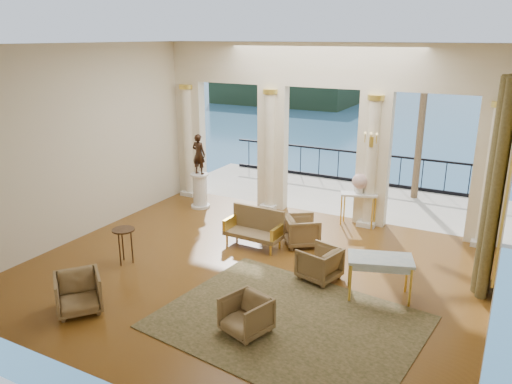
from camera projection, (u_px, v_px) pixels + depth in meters
The scene contains 23 objects.
floor at pixel (251, 271), 10.32m from camera, with size 9.00×9.00×0.00m, color #4B2C0C.
room_walls at pixel (219, 144), 8.52m from camera, with size 9.00×9.00×9.00m.
arcade at pixel (322, 120), 12.77m from camera, with size 9.00×0.56×4.50m.
terrace at pixel (341, 197), 15.23m from camera, with size 10.00×3.60×0.10m, color #BCB39D.
balustrade at pixel (358, 170), 16.44m from camera, with size 9.00×0.06×1.03m.
palm_tree at pixel (428, 57), 13.76m from camera, with size 2.00×2.00×4.50m.
headland at pixel (293, 83), 83.62m from camera, with size 22.00×18.00×6.00m, color black.
sea at pixel (479, 124), 62.68m from camera, with size 160.00×160.00×0.00m, color #29608C.
curtain at pixel (496, 187), 9.07m from camera, with size 0.33×1.40×4.09m.
window_frame at pixel (508, 184), 8.96m from camera, with size 0.04×1.60×3.40m, color #EBC64D.
wall_sconce at pixel (371, 141), 11.98m from camera, with size 0.30×0.11×0.33m.
rug at pixel (289, 322), 8.46m from camera, with size 4.19×3.26×0.02m, color #2E3619.
armchair_a at pixel (78, 291), 8.70m from camera, with size 0.75×0.70×0.77m, color #4D3D23.
armchair_b at pixel (246, 313), 8.07m from camera, with size 0.68×0.64×0.70m, color #4D3D23.
armchair_c at pixel (319, 262), 9.87m from camera, with size 0.71×0.67×0.73m, color #4D3D23.
armchair_d at pixel (302, 229), 11.49m from camera, with size 0.74×0.69×0.76m, color #4D3D23.
settee at pixel (255, 227), 11.45m from camera, with size 1.36×0.62×0.89m.
game_table at pixel (380, 262), 9.08m from camera, with size 1.30×0.97×0.80m.
pedestal at pixel (200, 191), 14.00m from camera, with size 0.54×0.54×0.98m.
statue at pixel (199, 154), 13.68m from camera, with size 0.41×0.27×1.12m, color black.
console_table at pixel (359, 199), 12.58m from camera, with size 0.97×0.62×0.86m.
urn at pixel (360, 182), 12.44m from camera, with size 0.39×0.39×0.51m.
side_table at pixel (124, 234), 10.48m from camera, with size 0.48×0.48×0.77m.
Camera 1 is at (4.48, -8.22, 4.65)m, focal length 35.00 mm.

